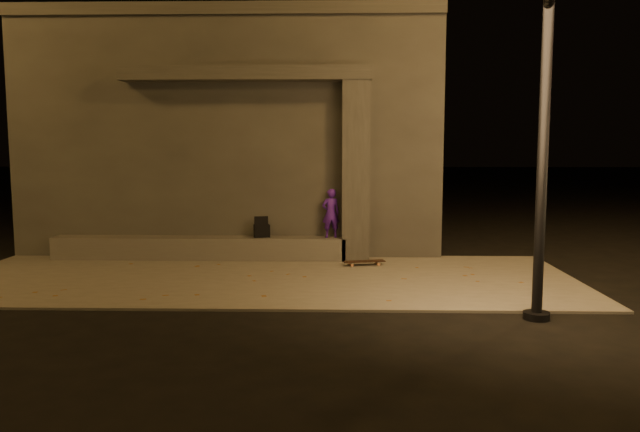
{
  "coord_description": "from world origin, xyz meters",
  "views": [
    {
      "loc": [
        1.31,
        -8.85,
        2.36
      ],
      "look_at": [
        1.03,
        2.0,
        1.13
      ],
      "focal_mm": 35.0,
      "sensor_mm": 36.0,
      "label": 1
    }
  ],
  "objects_px": {
    "column": "(356,171)",
    "skateboard": "(364,262)",
    "skateboarder": "(331,213)",
    "street_lamp_0": "(548,17)",
    "backpack": "(262,230)"
  },
  "relations": [
    {
      "from": "column",
      "to": "skateboard",
      "type": "bearing_deg",
      "value": -76.17
    },
    {
      "from": "skateboard",
      "to": "column",
      "type": "bearing_deg",
      "value": 89.98
    },
    {
      "from": "skateboard",
      "to": "street_lamp_0",
      "type": "distance_m",
      "value": 5.73
    },
    {
      "from": "skateboarder",
      "to": "skateboard",
      "type": "bearing_deg",
      "value": 121.51
    },
    {
      "from": "skateboarder",
      "to": "street_lamp_0",
      "type": "relative_size",
      "value": 0.14
    },
    {
      "from": "skateboarder",
      "to": "street_lamp_0",
      "type": "distance_m",
      "value": 5.93
    },
    {
      "from": "skateboarder",
      "to": "backpack",
      "type": "relative_size",
      "value": 2.26
    },
    {
      "from": "backpack",
      "to": "skateboarder",
      "type": "bearing_deg",
      "value": -15.48
    },
    {
      "from": "column",
      "to": "skateboard",
      "type": "xyz_separation_m",
      "value": [
        0.16,
        -0.65,
        -1.73
      ]
    },
    {
      "from": "column",
      "to": "skateboarder",
      "type": "height_order",
      "value": "column"
    },
    {
      "from": "backpack",
      "to": "street_lamp_0",
      "type": "relative_size",
      "value": 0.06
    },
    {
      "from": "backpack",
      "to": "skateboard",
      "type": "height_order",
      "value": "backpack"
    },
    {
      "from": "backpack",
      "to": "skateboard",
      "type": "distance_m",
      "value": 2.24
    },
    {
      "from": "column",
      "to": "skateboarder",
      "type": "xyz_separation_m",
      "value": [
        -0.5,
        0.0,
        -0.85
      ]
    },
    {
      "from": "street_lamp_0",
      "to": "skateboarder",
      "type": "bearing_deg",
      "value": 123.97
    }
  ]
}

